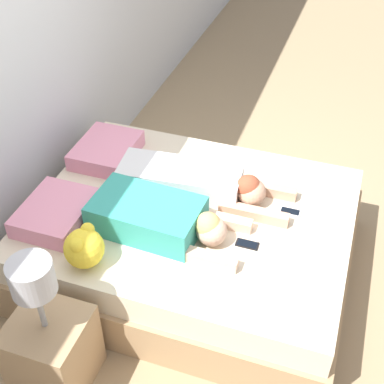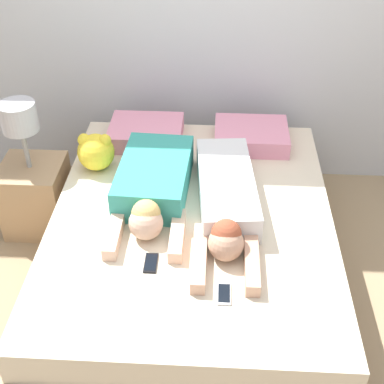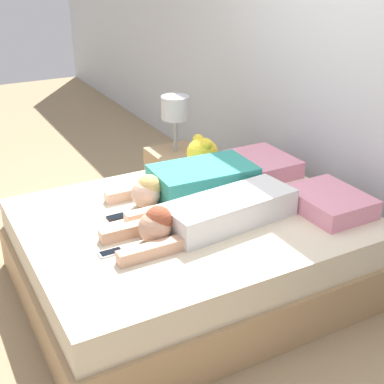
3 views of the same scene
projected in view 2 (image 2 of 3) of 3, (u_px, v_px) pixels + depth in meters
name	position (u px, v px, depth m)	size (l,w,h in m)	color
ground_plane	(192.00, 275.00, 3.25)	(12.00, 12.00, 0.00)	#9E8460
bed	(192.00, 246.00, 3.11)	(1.60, 2.01, 0.49)	tan
pillow_head_left	(146.00, 133.00, 3.54)	(0.48, 0.38, 0.12)	pink
pillow_head_right	(251.00, 136.00, 3.51)	(0.48, 0.38, 0.12)	pink
person_left	(153.00, 186.00, 3.00)	(0.42, 0.93, 0.21)	teal
person_right	(226.00, 201.00, 2.91)	(0.37, 1.15, 0.21)	silver
cell_phone_left	(151.00, 263.00, 2.64)	(0.06, 0.13, 0.01)	black
cell_phone_right	(224.00, 294.00, 2.48)	(0.06, 0.13, 0.01)	silver
plush_toy	(96.00, 151.00, 3.24)	(0.23, 0.23, 0.24)	yellow
nightstand	(35.00, 189.00, 3.46)	(0.39, 0.39, 0.91)	tan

